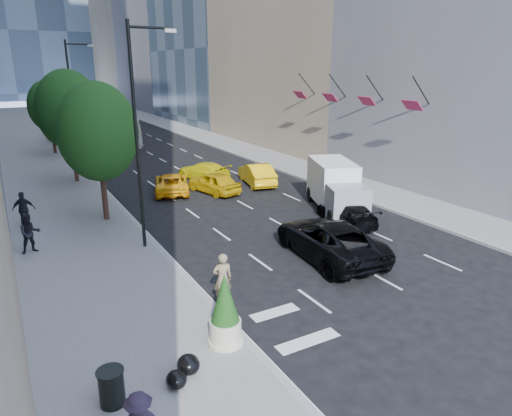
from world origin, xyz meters
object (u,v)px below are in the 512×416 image
black_sedan_mercedes (346,212)px  trash_can (112,388)px  black_sedan_lincoln (329,239)px  planter_shrub (225,311)px  skateboarder (223,282)px  city_bus (90,129)px  box_truck (336,187)px

black_sedan_mercedes → trash_can: size_ratio=4.76×
black_sedan_lincoln → trash_can: (-10.74, -5.00, -0.24)m
planter_shrub → skateboarder: bearing=66.3°
skateboarder → planter_shrub: bearing=77.3°
black_sedan_lincoln → black_sedan_mercedes: (3.70, 3.17, -0.21)m
city_bus → trash_can: (-7.04, -41.11, -1.22)m
skateboarder → planter_shrub: planter_shrub is taller
skateboarder → box_truck: bearing=-135.8°
city_bus → planter_shrub: size_ratio=5.64×
black_sedan_lincoln → box_truck: 7.01m
black_sedan_lincoln → planter_shrub: planter_shrub is taller
city_bus → trash_can: size_ratio=13.99×
black_sedan_lincoln → planter_shrub: 8.16m
black_sedan_mercedes → city_bus: bearing=-66.4°
skateboarder → trash_can: bearing=46.3°
skateboarder → black_sedan_lincoln: skateboarder is taller
city_bus → trash_can: city_bus is taller
black_sedan_lincoln → black_sedan_mercedes: 4.88m
trash_can → skateboarder: bearing=35.2°
trash_can → planter_shrub: bearing=15.4°
black_sedan_mercedes → box_truck: 2.40m
skateboarder → planter_shrub: size_ratio=0.83×
black_sedan_mercedes → city_bus: size_ratio=0.34×
black_sedan_mercedes → planter_shrub: size_ratio=1.92×
planter_shrub → city_bus: bearing=85.2°
box_truck → trash_can: box_truck is taller
black_sedan_mercedes → black_sedan_lincoln: bearing=51.6°
black_sedan_mercedes → trash_can: black_sedan_mercedes is taller
box_truck → city_bus: bearing=127.4°
box_truck → planter_shrub: bearing=-119.3°
black_sedan_lincoln → trash_can: size_ratio=6.56×
skateboarder → planter_shrub: (-1.00, -2.27, 0.30)m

